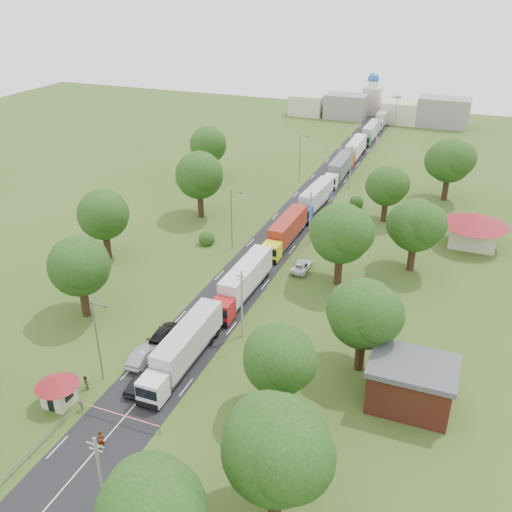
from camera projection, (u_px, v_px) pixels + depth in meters
The scene contains 46 objects.
ground at pixel (225, 300), 76.90m from camera, with size 260.00×260.00×0.00m, color #344F1A.
road at pixel (275, 241), 93.52m from camera, with size 8.00×200.00×0.04m, color black.
boom_barrier at pixel (108, 412), 56.16m from camera, with size 9.22×0.35×1.18m.
guard_booth at pixel (57, 387), 57.51m from camera, with size 4.40×4.40×3.45m.
guard_rail at pixel (6, 483), 49.44m from camera, with size 0.10×17.00×1.70m, color slate, non-canonical shape.
info_sign at pixel (331, 198), 102.93m from camera, with size 0.12×3.10×4.10m.
pole_0 at pixel (101, 480), 43.90m from camera, with size 1.60×0.24×9.00m.
pole_1 at pixel (242, 303), 67.17m from camera, with size 1.60×0.24×9.00m.
pole_2 at pixel (310, 218), 90.44m from camera, with size 1.60×0.24×9.00m.
pole_3 at pixel (351, 167), 113.72m from camera, with size 1.60×0.24×9.00m.
pole_4 at pixel (377, 134), 136.99m from camera, with size 1.60×0.24×9.00m.
pole_5 at pixel (396, 110), 160.26m from camera, with size 1.60×0.24×9.00m.
lamp_0 at pixel (98, 337), 59.54m from camera, with size 2.03×0.22×10.00m.
lamp_1 at pixel (232, 216), 88.63m from camera, with size 2.03×0.22×10.00m.
lamp_2 at pixel (300, 156), 117.72m from camera, with size 2.03×0.22×10.00m.
tree_1 at pixel (277, 447), 42.67m from camera, with size 9.60×9.60×12.05m.
tree_2 at pixel (279, 358), 54.50m from camera, with size 8.00×8.00×10.10m.
tree_3 at pixel (364, 313), 60.57m from camera, with size 8.80×8.80×11.07m.
tree_4 at pixel (341, 233), 77.56m from camera, with size 9.60×9.60×12.05m.
tree_5 at pixel (416, 225), 81.53m from camera, with size 8.80×8.80×11.07m.
tree_6 at pixel (387, 186), 98.22m from camera, with size 8.00×8.00×10.10m.
tree_7 at pixel (450, 160), 107.20m from camera, with size 9.60×9.60×12.05m.
tree_10 at pixel (80, 265), 70.40m from camera, with size 8.80×8.80×11.07m.
tree_11 at pixel (104, 214), 85.16m from camera, with size 8.80×8.80×11.07m.
tree_12 at pixel (200, 175), 99.55m from camera, with size 9.60×9.60×12.05m.
tree_13 at pixel (208, 145), 119.07m from camera, with size 8.80×8.80×11.07m.
house_brick at pixel (411, 384), 57.20m from camera, with size 8.60×6.60×5.20m.
house_cream at pixel (475, 225), 90.35m from camera, with size 10.08×10.08×5.80m.
distant_town at pixel (382, 109), 166.54m from camera, with size 52.00×8.00×8.00m.
church at pixel (372, 96), 173.87m from camera, with size 5.00×5.00×12.30m.
truck_0 at pixel (184, 347), 63.30m from camera, with size 2.81×15.74×4.36m.
truck_1 at pixel (243, 281), 76.74m from camera, with size 2.87×15.75×4.36m.
truck_2 at pixel (286, 231), 91.77m from camera, with size 2.79×15.33×4.25m.
truck_3 at pixel (315, 198), 104.85m from camera, with size 3.28×15.36×4.24m.
truck_4 at pixel (339, 168), 120.53m from camera, with size 3.01×15.73×4.36m.
truck_5 at pixel (355, 150), 133.18m from camera, with size 2.89×15.55×4.31m.
truck_6 at pixel (371, 132), 148.10m from camera, with size 2.61×14.90×4.13m.
truck_7 at pixel (383, 118), 162.49m from camera, with size 2.84×14.65×4.05m.
truck_8 at pixel (392, 106), 176.41m from camera, with size 2.96×14.60×4.04m.
car_lane_front at pixel (138, 383), 60.27m from camera, with size 1.74×4.31×1.47m, color black.
car_lane_mid at pixel (143, 356), 64.40m from camera, with size 1.78×5.09×1.68m, color gray.
car_lane_rear at pixel (165, 333), 68.37m from camera, with size 2.28×5.62×1.63m, color black.
car_verge_near at pixel (302, 266), 84.18m from camera, with size 2.35×5.10×1.42m, color silver.
car_verge_far at pixel (335, 218), 100.62m from camera, with size 1.60×3.97×1.35m, color #53565B.
pedestrian_near at pixel (101, 440), 52.68m from camera, with size 0.66×0.43×1.82m, color gray.
pedestrian_booth at pixel (86, 383), 60.10m from camera, with size 0.79×0.62×1.63m, color gray.
Camera 1 is at (28.17, -59.89, 39.82)m, focal length 40.00 mm.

